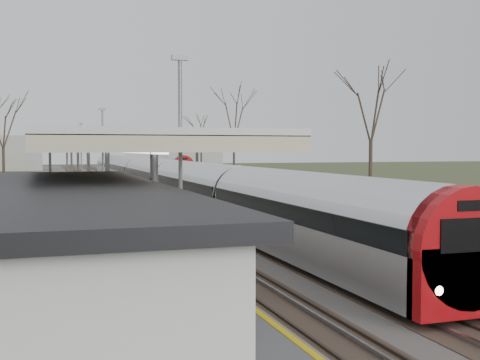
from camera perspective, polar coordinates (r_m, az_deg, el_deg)
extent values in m
cube|color=#474442|center=(56.55, -7.02, -0.83)|extent=(24.00, 160.00, 0.10)
cube|color=#4C3828|center=(55.70, -13.09, -0.91)|extent=(2.60, 160.00, 0.06)
cube|color=gray|center=(55.64, -13.83, -0.85)|extent=(0.07, 160.00, 0.12)
cube|color=gray|center=(55.76, -12.36, -0.82)|extent=(0.07, 160.00, 0.12)
cube|color=#4C3828|center=(56.12, -9.53, -0.84)|extent=(2.60, 160.00, 0.06)
cube|color=gray|center=(56.01, -10.25, -0.78)|extent=(0.07, 160.00, 0.12)
cube|color=gray|center=(56.22, -8.81, -0.76)|extent=(0.07, 160.00, 0.12)
cube|color=#4C3828|center=(56.74, -6.03, -0.77)|extent=(2.60, 160.00, 0.06)
cube|color=gray|center=(56.59, -6.74, -0.72)|extent=(0.07, 160.00, 0.12)
cube|color=gray|center=(56.89, -5.33, -0.69)|extent=(0.07, 160.00, 0.12)
cube|color=#4C3828|center=(57.58, -2.62, -0.71)|extent=(2.60, 160.00, 0.06)
cube|color=gray|center=(57.39, -3.31, -0.65)|extent=(0.07, 160.00, 0.12)
cube|color=gray|center=(57.77, -1.94, -0.62)|extent=(0.07, 160.00, 0.12)
cube|color=#4C3828|center=(58.61, 0.67, -0.64)|extent=(2.60, 160.00, 0.06)
cube|color=gray|center=(58.38, 0.01, -0.58)|extent=(0.07, 160.00, 0.12)
cube|color=gray|center=(58.84, 1.34, -0.56)|extent=(0.07, 160.00, 0.12)
cube|color=#9E9B93|center=(38.05, -15.34, -2.10)|extent=(3.50, 69.00, 1.00)
cylinder|color=slate|center=(10.60, -8.10, -4.12)|extent=(0.14, 0.14, 3.00)
cylinder|color=slate|center=(18.50, -12.44, -1.13)|extent=(0.14, 0.14, 3.00)
cylinder|color=slate|center=(26.46, -14.17, 0.07)|extent=(0.14, 0.14, 3.00)
cylinder|color=slate|center=(34.44, -15.10, 0.72)|extent=(0.14, 0.14, 3.00)
cylinder|color=slate|center=(42.42, -15.68, 1.12)|extent=(0.14, 0.14, 3.00)
cylinder|color=slate|center=(50.41, -16.07, 1.40)|extent=(0.14, 0.14, 3.00)
cube|color=silver|center=(33.41, -15.04, 3.31)|extent=(4.10, 50.00, 0.12)
cube|color=beige|center=(33.41, -15.04, 3.02)|extent=(4.10, 50.00, 0.25)
cube|color=black|center=(85.37, -17.58, 2.32)|extent=(0.35, 0.35, 6.00)
cube|color=black|center=(88.00, -4.10, 2.47)|extent=(0.35, 0.35, 6.00)
cube|color=black|center=(86.11, -10.75, 4.34)|extent=(21.00, 0.35, 0.35)
cube|color=black|center=(86.10, -10.75, 3.87)|extent=(21.00, 0.25, 0.25)
cube|color=black|center=(85.30, -14.90, 3.36)|extent=(0.32, 0.22, 0.85)
sphere|color=#0CFF19|center=(85.17, -14.90, 3.53)|extent=(0.16, 0.16, 0.16)
cube|color=black|center=(85.58, -12.56, 3.39)|extent=(0.32, 0.22, 0.85)
sphere|color=#0CFF19|center=(85.44, -12.55, 3.56)|extent=(0.16, 0.16, 0.16)
cube|color=black|center=(85.99, -10.23, 3.41)|extent=(0.32, 0.22, 0.85)
sphere|color=#0CFF19|center=(85.85, -10.22, 3.58)|extent=(0.16, 0.16, 0.16)
cube|color=black|center=(86.54, -7.93, 3.43)|extent=(0.32, 0.22, 0.85)
sphere|color=#0CFF19|center=(86.41, -7.92, 3.60)|extent=(0.16, 0.16, 0.16)
cube|color=black|center=(87.23, -5.67, 3.44)|extent=(0.32, 0.22, 0.85)
sphere|color=#0CFF19|center=(87.10, -5.65, 3.60)|extent=(0.16, 0.16, 0.16)
cylinder|color=#2D231C|center=(49.15, 12.27, 1.11)|extent=(0.30, 0.30, 4.50)
cube|color=#B7BAC2|center=(48.55, -8.19, -0.23)|extent=(2.55, 75.00, 1.60)
cylinder|color=#B7BAC2|center=(48.52, -8.19, 0.54)|extent=(2.60, 74.70, 2.60)
cube|color=black|center=(48.52, -8.19, 0.66)|extent=(2.62, 74.40, 0.55)
cube|color=#A6090E|center=(13.60, 20.66, -8.90)|extent=(2.55, 0.50, 1.50)
cylinder|color=#A6090E|center=(13.51, 20.58, -5.96)|extent=(2.60, 0.60, 2.60)
cube|color=black|center=(13.26, 21.33, -4.83)|extent=(1.70, 0.12, 0.70)
sphere|color=white|center=(12.95, 18.23, -9.90)|extent=(0.22, 0.22, 0.22)
cube|color=black|center=(48.61, -8.18, -1.32)|extent=(1.80, 74.00, 0.35)
cube|color=#B7BAC2|center=(91.58, -8.48, 1.27)|extent=(2.55, 45.00, 1.60)
cylinder|color=#B7BAC2|center=(91.57, -8.48, 1.68)|extent=(2.60, 44.70, 2.60)
cube|color=black|center=(91.56, -8.48, 1.74)|extent=(2.62, 44.40, 0.55)
cube|color=#A6090E|center=(69.62, -5.38, 0.72)|extent=(2.55, 0.50, 1.50)
cylinder|color=#A6090E|center=(69.64, -5.39, 1.29)|extent=(2.60, 0.60, 2.60)
cube|color=black|center=(69.37, -5.34, 1.53)|extent=(1.70, 0.12, 0.70)
sphere|color=white|center=(69.24, -6.03, 0.62)|extent=(0.22, 0.22, 0.22)
sphere|color=white|center=(69.62, -4.66, 0.64)|extent=(0.22, 0.22, 0.22)
cube|color=black|center=(91.61, -8.48, 0.69)|extent=(1.80, 44.00, 0.35)
imported|color=#27434C|center=(12.45, -4.11, -6.36)|extent=(0.57, 0.67, 1.57)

